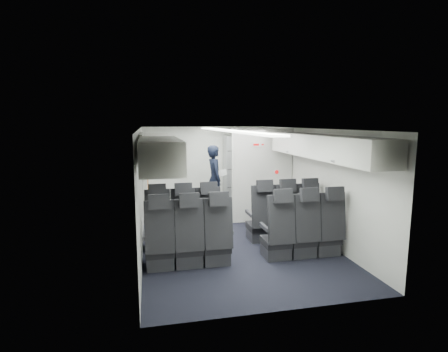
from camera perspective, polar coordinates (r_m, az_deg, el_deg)
name	(u,v)px	position (r m, az deg, el deg)	size (l,w,h in m)	color
cabin_shell	(228,180)	(6.98, 0.70, -0.70)	(3.41, 6.01, 2.16)	black
seat_row_front	(235,223)	(6.63, 1.74, -7.60)	(3.33, 0.56, 1.24)	black
seat_row_mid	(248,238)	(5.80, 3.92, -10.04)	(3.33, 0.56, 1.24)	black
overhead_bin_left_rear	(160,154)	(4.73, -10.46, 3.61)	(0.53, 1.80, 0.40)	silver
overhead_bin_left_front_open	(154,152)	(6.48, -11.34, 3.86)	(0.64, 1.70, 0.72)	#9E9E93
overhead_bin_right_rear	(349,150)	(5.57, 19.77, 4.00)	(0.53, 1.80, 0.40)	silver
overhead_bin_right_front	(300,143)	(7.11, 12.28, 5.25)	(0.53, 1.70, 0.40)	silver
bulkhead_partition	(262,175)	(8.01, 6.25, 0.13)	(1.40, 0.15, 2.13)	silver
galley_unit	(239,170)	(9.84, 2.53, 1.05)	(0.85, 0.52, 1.90)	#939399
boarding_door	(145,179)	(8.36, -12.76, -0.51)	(0.12, 1.27, 1.86)	silver
flight_attendant	(215,179)	(8.81, -1.55, -0.50)	(0.62, 0.41, 1.71)	black
carry_on_bag	(156,148)	(6.53, -11.03, 4.57)	(0.43, 0.30, 0.26)	black
papers	(222,173)	(8.77, -0.27, 0.52)	(0.22, 0.02, 0.15)	white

